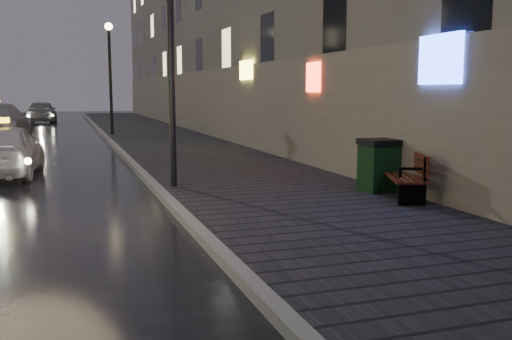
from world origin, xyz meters
The scene contains 10 objects.
ground centered at (0.00, 0.00, 0.00)m, with size 120.00×120.00×0.00m, color black.
sidewalk centered at (3.90, 21.00, 0.07)m, with size 4.60×58.00×0.15m, color black.
curb centered at (1.50, 21.00, 0.07)m, with size 0.20×58.00×0.15m, color slate.
building_near centered at (7.10, 25.00, 6.50)m, with size 1.80×50.00×13.00m, color #605B54.
lamp_near centered at (1.85, 6.00, 3.49)m, with size 0.36×0.36×5.28m.
lamp_far centered at (1.85, 22.00, 3.49)m, with size 0.36×0.36×5.28m.
bench centered at (5.92, 3.11, 0.61)m, with size 1.24×1.90×0.92m.
trash_bin centered at (5.80, 3.99, 0.70)m, with size 0.73×0.73×1.09m.
taxi_near centered at (-1.90, 9.85, 0.70)m, with size 1.66×4.12×1.40m, color white.
car_far centered at (-1.77, 36.39, 0.78)m, with size 1.85×4.59×1.57m, color #93949A.
Camera 1 is at (-0.43, -6.34, 2.23)m, focal length 40.00 mm.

